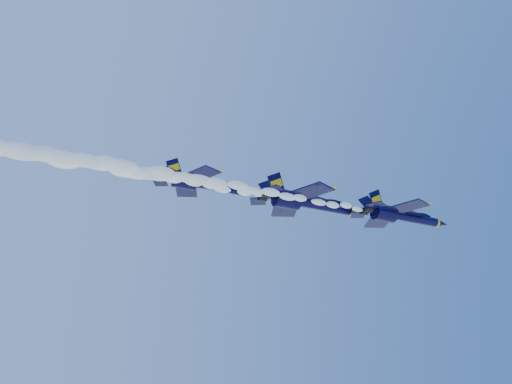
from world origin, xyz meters
name	(u,v)px	position (x,y,z in m)	size (l,w,h in m)	color
jet_lead	(401,216)	(21.07, -10.04, 148.93)	(15.51, 12.72, 5.76)	black
smoke_trail_jet_lead	(207,182)	(-9.16, -10.04, 148.48)	(47.21, 1.98, 1.78)	white
jet_second	(308,202)	(7.66, -6.09, 150.14)	(17.22, 14.12, 6.40)	black
smoke_trail_jet_second	(87,165)	(-23.30, -6.09, 149.67)	(47.21, 2.19, 1.97)	white
jet_third	(203,184)	(-5.63, 1.22, 153.42)	(14.95, 12.27, 5.56)	black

